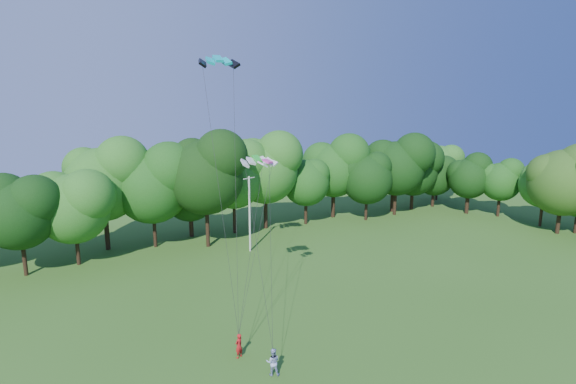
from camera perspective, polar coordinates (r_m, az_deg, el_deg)
utility_pole at (r=50.65m, az=-4.90°, el=-2.71°), size 1.64×0.70×8.66m
kite_flyer_left at (r=31.73m, az=-6.27°, el=-18.84°), size 0.74×0.64×1.70m
kite_flyer_right at (r=29.89m, az=-1.93°, el=-20.75°), size 1.08×1.00×1.78m
kite_teal at (r=37.01m, az=-8.89°, el=16.38°), size 3.21×1.70×0.67m
kite_green at (r=35.82m, az=-3.95°, el=4.24°), size 2.65×1.33×0.50m
kite_pink at (r=33.67m, az=-2.62°, el=3.94°), size 1.69×1.20×0.29m
tree_back_center at (r=52.08m, az=-10.43°, el=2.26°), size 9.52×9.52×13.84m
tree_back_east at (r=70.21m, az=13.26°, el=2.97°), size 7.49×7.49×10.89m
tree_flank_east at (r=66.37m, az=31.72°, el=2.49°), size 9.27×9.27×13.48m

